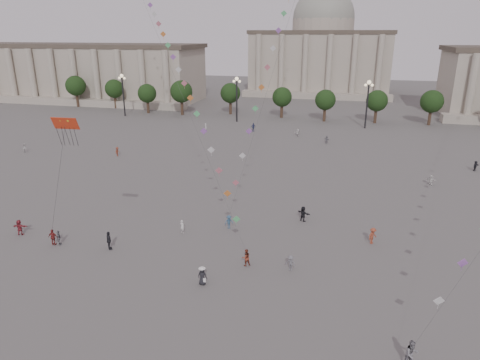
# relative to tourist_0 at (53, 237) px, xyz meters

# --- Properties ---
(ground) EXTENTS (360.00, 360.00, 0.00)m
(ground) POSITION_rel_tourist_0_xyz_m (16.85, -3.86, -0.85)
(ground) COLOR #5E5B58
(ground) RESTS_ON ground
(hall_west) EXTENTS (84.00, 26.22, 17.20)m
(hall_west) POSITION_rel_tourist_0_xyz_m (-58.15, 90.04, 7.57)
(hall_west) COLOR #A59A8A
(hall_west) RESTS_ON ground
(hall_central) EXTENTS (48.30, 34.30, 35.50)m
(hall_central) POSITION_rel_tourist_0_xyz_m (16.85, 125.36, 13.38)
(hall_central) COLOR #A59A8A
(hall_central) RESTS_ON ground
(tree_row) EXTENTS (137.12, 5.12, 8.00)m
(tree_row) POSITION_rel_tourist_0_xyz_m (16.85, 74.14, 4.54)
(tree_row) COLOR #37261B
(tree_row) RESTS_ON ground
(lamp_post_far_west) EXTENTS (2.00, 0.90, 10.65)m
(lamp_post_far_west) POSITION_rel_tourist_0_xyz_m (-28.15, 66.14, 6.50)
(lamp_post_far_west) COLOR #262628
(lamp_post_far_west) RESTS_ON ground
(lamp_post_mid_west) EXTENTS (2.00, 0.90, 10.65)m
(lamp_post_mid_west) POSITION_rel_tourist_0_xyz_m (1.85, 66.14, 6.50)
(lamp_post_mid_west) COLOR #262628
(lamp_post_mid_west) RESTS_ON ground
(lamp_post_mid_east) EXTENTS (2.00, 0.90, 10.65)m
(lamp_post_mid_east) POSITION_rel_tourist_0_xyz_m (31.85, 66.14, 6.50)
(lamp_post_mid_east) COLOR #262628
(lamp_post_mid_east) RESTS_ON ground
(person_crowd_0) EXTENTS (1.12, 1.01, 1.83)m
(person_crowd_0) POSITION_rel_tourist_0_xyz_m (8.08, 56.68, 0.06)
(person_crowd_0) COLOR navy
(person_crowd_0) RESTS_ON ground
(person_crowd_1) EXTENTS (0.85, 0.95, 1.61)m
(person_crowd_1) POSITION_rel_tourist_0_xyz_m (-28.08, 29.54, -0.05)
(person_crowd_1) COLOR silver
(person_crowd_1) RESTS_ON ground
(person_crowd_2) EXTENTS (0.65, 1.07, 1.60)m
(person_crowd_2) POSITION_rel_tourist_0_xyz_m (-10.64, 31.51, -0.06)
(person_crowd_2) COLOR brown
(person_crowd_2) RESTS_ON ground
(person_crowd_3) EXTENTS (1.71, 1.27, 1.79)m
(person_crowd_3) POSITION_rel_tourist_0_xyz_m (23.98, 12.18, 0.04)
(person_crowd_3) COLOR black
(person_crowd_3) RESTS_ON ground
(person_crowd_4) EXTENTS (1.51, 1.20, 1.61)m
(person_crowd_4) POSITION_rel_tourist_0_xyz_m (18.07, 54.35, -0.05)
(person_crowd_4) COLOR silver
(person_crowd_4) RESTS_ON ground
(person_crowd_6) EXTENTS (1.09, 0.80, 1.52)m
(person_crowd_6) POSITION_rel_tourist_0_xyz_m (24.12, 1.07, -0.10)
(person_crowd_6) COLOR slate
(person_crowd_6) RESTS_ON ground
(person_crowd_7) EXTENTS (1.47, 1.01, 1.52)m
(person_crowd_7) POSITION_rel_tourist_0_xyz_m (40.17, 28.87, -0.09)
(person_crowd_7) COLOR silver
(person_crowd_7) RESTS_ON ground
(person_crowd_8) EXTENTS (1.21, 1.28, 1.74)m
(person_crowd_8) POSITION_rel_tourist_0_xyz_m (31.51, 8.40, 0.02)
(person_crowd_8) COLOR #974029
(person_crowd_8) RESTS_ON ground
(person_crowd_9) EXTENTS (1.32, 1.44, 1.60)m
(person_crowd_9) POSITION_rel_tourist_0_xyz_m (47.98, 37.82, -0.05)
(person_crowd_9) COLOR black
(person_crowd_9) RESTS_ON ground
(person_crowd_10) EXTENTS (0.71, 0.77, 1.76)m
(person_crowd_10) POSITION_rel_tourist_0_xyz_m (-1.97, 54.08, 0.02)
(person_crowd_10) COLOR silver
(person_crowd_10) RESTS_ON ground
(person_crowd_12) EXTENTS (1.36, 1.19, 1.48)m
(person_crowd_12) POSITION_rel_tourist_0_xyz_m (24.32, 49.68, -0.11)
(person_crowd_12) COLOR slate
(person_crowd_12) RESTS_ON ground
(person_crowd_13) EXTENTS (0.65, 0.55, 1.51)m
(person_crowd_13) POSITION_rel_tourist_0_xyz_m (11.69, 5.86, -0.10)
(person_crowd_13) COLOR silver
(person_crowd_13) RESTS_ON ground
(tourist_0) EXTENTS (1.03, 0.49, 1.71)m
(tourist_0) POSITION_rel_tourist_0_xyz_m (0.00, 0.00, 0.00)
(tourist_0) COLOR maroon
(tourist_0) RESTS_ON ground
(tourist_1) EXTENTS (1.09, 1.16, 1.92)m
(tourist_1) POSITION_rel_tourist_0_xyz_m (6.02, 0.57, 0.11)
(tourist_1) COLOR black
(tourist_1) RESTS_ON ground
(tourist_2) EXTENTS (1.65, 0.80, 1.71)m
(tourist_2) POSITION_rel_tourist_0_xyz_m (-4.98, 1.13, -0.00)
(tourist_2) COLOR maroon
(tourist_2) RESTS_ON ground
(tourist_3) EXTENTS (0.85, 0.97, 1.58)m
(tourist_3) POSITION_rel_tourist_0_xyz_m (0.52, 0.19, -0.07)
(tourist_3) COLOR slate
(tourist_3) RESTS_ON ground
(kite_flyer_0) EXTENTS (1.02, 0.97, 1.66)m
(kite_flyer_0) POSITION_rel_tourist_0_xyz_m (19.98, 0.92, -0.03)
(kite_flyer_0) COLOR brown
(kite_flyer_0) RESTS_ON ground
(kite_flyer_1) EXTENTS (1.15, 1.03, 1.55)m
(kite_flyer_1) POSITION_rel_tourist_0_xyz_m (16.28, 8.21, -0.08)
(kite_flyer_1) COLOR #325471
(kite_flyer_1) RESTS_ON ground
(kite_flyer_2) EXTENTS (1.17, 1.08, 1.93)m
(kite_flyer_2) POSITION_rel_tourist_0_xyz_m (33.33, -8.77, 0.11)
(kite_flyer_2) COLOR slate
(kite_flyer_2) RESTS_ON ground
(hat_person) EXTENTS (0.80, 0.60, 1.69)m
(hat_person) POSITION_rel_tourist_0_xyz_m (17.10, -3.10, 0.01)
(hat_person) COLOR black
(hat_person) RESTS_ON ground
(dragon_kite) EXTENTS (4.14, 2.19, 13.94)m
(dragon_kite) POSITION_rel_tourist_0_xyz_m (5.97, -3.63, 12.01)
(dragon_kite) COLOR red
(dragon_kite) RESTS_ON ground
(kite_train_west) EXTENTS (36.82, 46.75, 71.71)m
(kite_train_west) POSITION_rel_tourist_0_xyz_m (0.62, 25.89, 21.44)
(kite_train_west) COLOR #3F3F3F
(kite_train_west) RESTS_ON ground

